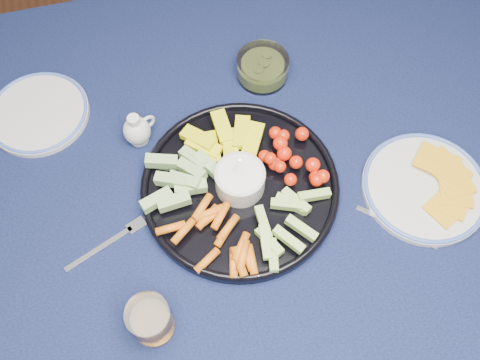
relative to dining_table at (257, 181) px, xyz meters
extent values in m
plane|color=#51301B|center=(0.00, 0.00, -0.66)|extent=(4.00, 4.00, 0.00)
cylinder|color=#4D2F19|center=(0.72, 0.42, -0.31)|extent=(0.07, 0.07, 0.70)
cube|color=#4D2F19|center=(0.00, 0.00, 0.06)|extent=(1.60, 1.00, 0.04)
cube|color=black|center=(0.00, 0.00, 0.08)|extent=(1.66, 1.06, 0.01)
cube|color=black|center=(0.00, 0.53, -0.06)|extent=(1.66, 0.01, 0.30)
cylinder|color=black|center=(-0.05, -0.05, 0.10)|extent=(0.38, 0.38, 0.02)
torus|color=black|center=(-0.05, -0.05, 0.11)|extent=(0.38, 0.38, 0.01)
cylinder|color=silver|center=(-0.05, -0.05, 0.13)|extent=(0.09, 0.09, 0.05)
cylinder|color=white|center=(-0.05, -0.05, 0.15)|extent=(0.08, 0.08, 0.01)
cylinder|color=silver|center=(-0.22, 0.11, 0.09)|extent=(0.04, 0.04, 0.01)
ellipsoid|color=silver|center=(-0.22, 0.11, 0.12)|extent=(0.06, 0.06, 0.06)
cylinder|color=silver|center=(-0.22, 0.11, 0.15)|extent=(0.02, 0.02, 0.02)
torus|color=silver|center=(-0.20, 0.12, 0.13)|extent=(0.03, 0.02, 0.03)
torus|color=#4564C2|center=(-0.22, 0.11, 0.14)|extent=(0.03, 0.03, 0.00)
cylinder|color=white|center=(0.07, 0.21, 0.11)|extent=(0.11, 0.11, 0.05)
cylinder|color=#5A6B1E|center=(0.07, 0.21, 0.10)|extent=(0.09, 0.09, 0.03)
cylinder|color=silver|center=(0.30, -0.14, 0.09)|extent=(0.24, 0.24, 0.01)
torus|color=#4564C2|center=(0.30, -0.14, 0.10)|extent=(0.24, 0.24, 0.01)
cylinder|color=white|center=(-0.26, -0.27, 0.13)|extent=(0.07, 0.07, 0.09)
cylinder|color=orange|center=(-0.26, -0.27, 0.11)|extent=(0.06, 0.06, 0.05)
cube|color=silver|center=(-0.33, -0.11, 0.09)|extent=(0.13, 0.06, 0.00)
cube|color=silver|center=(-0.26, -0.08, 0.09)|extent=(0.04, 0.03, 0.00)
cube|color=silver|center=(0.20, -0.19, 0.09)|extent=(0.11, 0.10, 0.00)
cube|color=silver|center=(0.26, -0.25, 0.09)|extent=(0.04, 0.04, 0.00)
cylinder|color=silver|center=(-0.41, 0.22, 0.09)|extent=(0.21, 0.21, 0.01)
torus|color=#4564C2|center=(-0.41, 0.22, 0.10)|extent=(0.20, 0.20, 0.01)
camera|label=1|loc=(-0.17, -0.50, 1.02)|focal=40.00mm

